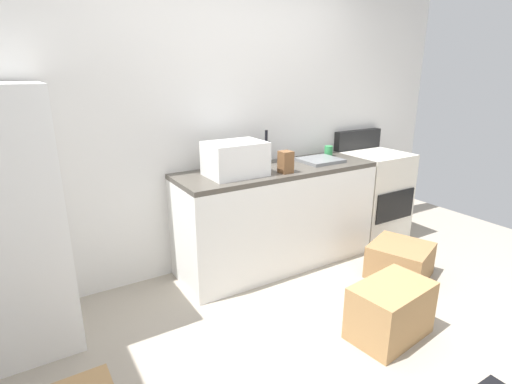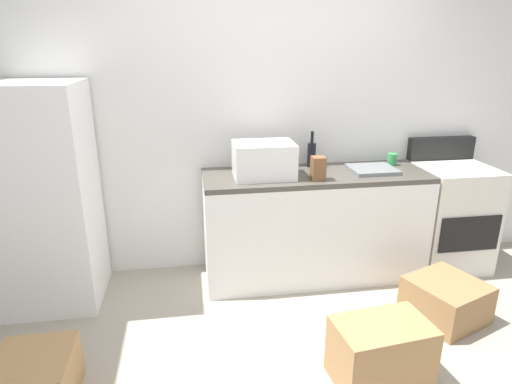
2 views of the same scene
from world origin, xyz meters
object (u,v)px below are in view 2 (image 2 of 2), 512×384
(knife_block, at_px, (318,168))
(cardboard_box_large, at_px, (36,381))
(coffee_mug, at_px, (392,159))
(cardboard_box_small, at_px, (446,300))
(microwave, at_px, (264,160))
(cardboard_box_medium, at_px, (381,352))
(refrigerator, at_px, (44,198))
(wine_bottle, at_px, (311,154))
(stove_oven, at_px, (449,215))

(knife_block, relative_size, cardboard_box_large, 0.42)
(coffee_mug, distance_m, knife_block, 0.81)
(knife_block, bearing_deg, cardboard_box_small, -35.99)
(microwave, height_order, cardboard_box_medium, microwave)
(refrigerator, xyz_separation_m, wine_bottle, (2.06, 0.25, 0.19))
(stove_oven, distance_m, cardboard_box_large, 3.32)
(refrigerator, distance_m, knife_block, 2.02)
(microwave, bearing_deg, refrigerator, -179.50)
(coffee_mug, bearing_deg, cardboard_box_large, -153.24)
(microwave, xyz_separation_m, cardboard_box_small, (1.20, -0.73, -0.89))
(wine_bottle, bearing_deg, knife_block, -98.16)
(stove_oven, distance_m, microwave, 1.75)
(coffee_mug, relative_size, cardboard_box_small, 0.21)
(wine_bottle, distance_m, coffee_mug, 0.70)
(wine_bottle, xyz_separation_m, cardboard_box_small, (0.76, -0.97, -0.87))
(cardboard_box_large, bearing_deg, wine_bottle, 35.74)
(stove_oven, xyz_separation_m, coffee_mug, (-0.51, 0.14, 0.48))
(stove_oven, height_order, knife_block, stove_oven)
(coffee_mug, height_order, cardboard_box_medium, coffee_mug)
(cardboard_box_medium, bearing_deg, knife_block, 94.50)
(microwave, height_order, coffee_mug, microwave)
(wine_bottle, xyz_separation_m, cardboard_box_medium, (0.03, -1.47, -0.82))
(refrigerator, bearing_deg, stove_oven, 0.97)
(knife_block, bearing_deg, refrigerator, 176.33)
(stove_oven, height_order, cardboard_box_medium, stove_oven)
(cardboard_box_medium, bearing_deg, stove_oven, 47.45)
(cardboard_box_large, relative_size, cardboard_box_medium, 0.79)
(refrigerator, height_order, wine_bottle, refrigerator)
(wine_bottle, bearing_deg, microwave, -152.18)
(refrigerator, relative_size, microwave, 3.57)
(stove_oven, xyz_separation_m, knife_block, (-1.26, -0.18, 0.52))
(cardboard_box_small, bearing_deg, stove_oven, 59.74)
(cardboard_box_large, bearing_deg, knife_block, 28.16)
(knife_block, distance_m, cardboard_box_small, 1.31)
(stove_oven, relative_size, cardboard_box_large, 2.55)
(microwave, xyz_separation_m, knife_block, (0.39, -0.14, -0.05))
(stove_oven, bearing_deg, cardboard_box_medium, -132.55)
(refrigerator, bearing_deg, cardboard_box_medium, -30.27)
(coffee_mug, bearing_deg, microwave, -171.19)
(coffee_mug, distance_m, cardboard_box_large, 3.00)
(cardboard_box_medium, bearing_deg, cardboard_box_small, 35.01)
(microwave, relative_size, cardboard_box_small, 0.99)
(cardboard_box_medium, xyz_separation_m, cardboard_box_small, (0.72, 0.51, -0.04))
(wine_bottle, height_order, knife_block, wine_bottle)
(cardboard_box_medium, bearing_deg, refrigerator, 149.73)
(coffee_mug, xyz_separation_m, knife_block, (-0.75, -0.32, 0.04))
(cardboard_box_large, distance_m, cardboard_box_medium, 1.93)
(knife_block, relative_size, cardboard_box_small, 0.39)
(refrigerator, distance_m, coffee_mug, 2.77)
(microwave, relative_size, knife_block, 2.56)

